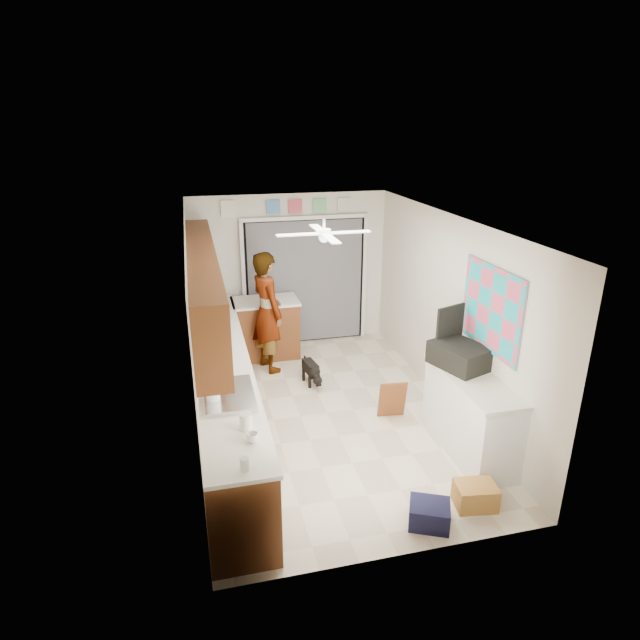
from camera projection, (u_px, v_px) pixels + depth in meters
floor at (327, 413)px, 6.96m from camera, size 5.00×5.00×0.00m
ceiling at (328, 221)px, 6.08m from camera, size 5.00×5.00×0.00m
wall_back at (290, 271)px, 8.79m from camera, size 3.20×0.00×3.20m
wall_front at (406, 433)px, 4.24m from camera, size 3.20×0.00×3.20m
wall_left at (194, 335)px, 6.16m from camera, size 0.00×5.00×5.00m
wall_right at (448, 313)px, 6.87m from camera, size 0.00×5.00×5.00m
left_base_cabinets at (224, 394)px, 6.51m from camera, size 0.60×4.80×0.90m
left_countertop at (223, 359)px, 6.35m from camera, size 0.62×4.80×0.04m
upper_cabinets at (203, 284)px, 6.19m from camera, size 0.32×4.00×0.80m
sink_basin at (229, 396)px, 5.43m from camera, size 0.50×0.76×0.06m
faucet at (210, 389)px, 5.35m from camera, size 0.03×0.03×0.22m
peninsula_base at (266, 329)px, 8.51m from camera, size 1.00×0.60×0.90m
peninsula_top at (265, 301)px, 8.34m from camera, size 1.04×0.64×0.04m
back_opening_recess at (305, 282)px, 8.89m from camera, size 2.00×0.06×2.10m
curtain_panel at (306, 283)px, 8.85m from camera, size 1.90×0.03×2.05m
door_trim_left at (244, 287)px, 8.64m from camera, size 0.06×0.04×2.10m
door_trim_right at (364, 278)px, 9.09m from camera, size 0.06×0.04×2.10m
door_trim_head at (305, 218)px, 8.49m from camera, size 2.10×0.04×0.06m
header_frame_1 at (273, 207)px, 8.34m from camera, size 0.22×0.02×0.22m
header_frame_2 at (295, 206)px, 8.42m from camera, size 0.22×0.02×0.22m
header_frame_3 at (320, 205)px, 8.50m from camera, size 0.22×0.02×0.22m
header_frame_4 at (344, 205)px, 8.59m from camera, size 0.22×0.02×0.22m
route66_sign at (228, 209)px, 8.18m from camera, size 0.22×0.02×0.26m
right_counter_base at (470, 417)px, 6.01m from camera, size 0.50×1.40×0.90m
right_counter_top at (473, 379)px, 5.84m from camera, size 0.54×1.44×0.04m
abstract_painting at (491, 309)px, 5.82m from camera, size 0.03×1.15×0.95m
ceiling_fan at (324, 233)px, 6.32m from camera, size 1.14×1.14×0.24m
microwave at (210, 299)px, 7.86m from camera, size 0.44×0.62×0.33m
cup at (253, 438)px, 4.66m from camera, size 0.14×0.14×0.09m
jar_a at (246, 421)px, 4.84m from camera, size 0.14×0.14×0.16m
jar_b at (245, 464)px, 4.28m from camera, size 0.09×0.09×0.11m
paper_towel_roll at (213, 390)px, 5.27m from camera, size 0.17×0.17×0.29m
suitcase at (460, 356)px, 6.06m from camera, size 0.65×0.74×0.27m
suitcase_rim at (459, 364)px, 6.10m from camera, size 0.61×0.69×0.02m
suitcase_lid at (450, 326)px, 6.24m from camera, size 0.41×0.17×0.50m
cardboard_box at (475, 495)px, 5.25m from camera, size 0.43×0.35×0.25m
navy_crate at (429, 514)px, 5.01m from camera, size 0.47×0.44×0.23m
cabinet_door_panel at (392, 400)px, 6.76m from camera, size 0.36×0.17×0.51m
man at (267, 312)px, 7.90m from camera, size 0.62×0.77×1.83m
dog at (310, 371)px, 7.67m from camera, size 0.28×0.51×0.38m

